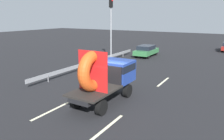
{
  "coord_description": "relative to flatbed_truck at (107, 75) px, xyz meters",
  "views": [
    {
      "loc": [
        6.99,
        -10.46,
        5.1
      ],
      "look_at": [
        0.26,
        0.85,
        1.8
      ],
      "focal_mm": 34.77,
      "sensor_mm": 36.0,
      "label": 1
    }
  ],
  "objects": [
    {
      "name": "lane_dash_left_near",
      "position": [
        -1.81,
        -2.9,
        -1.6
      ],
      "size": [
        0.16,
        2.95,
        0.01
      ],
      "primitive_type": "cube",
      "rotation": [
        0.0,
        0.0,
        1.57
      ],
      "color": "beige",
      "rests_on": "ground_plane"
    },
    {
      "name": "lane_dash_right_far",
      "position": [
        1.81,
        5.47,
        -1.6
      ],
      "size": [
        0.16,
        2.69,
        0.01
      ],
      "primitive_type": "cube",
      "rotation": [
        0.0,
        0.0,
        1.57
      ],
      "color": "beige",
      "rests_on": "ground_plane"
    },
    {
      "name": "guardrail",
      "position": [
        -6.04,
        7.12,
        -1.08
      ],
      "size": [
        0.1,
        16.86,
        0.71
      ],
      "color": "gray",
      "rests_on": "ground_plane"
    },
    {
      "name": "traffic_light",
      "position": [
        -5.97,
        10.36,
        2.79
      ],
      "size": [
        0.42,
        0.36,
        6.88
      ],
      "color": "gray",
      "rests_on": "ground_plane"
    },
    {
      "name": "lane_dash_right_near",
      "position": [
        1.81,
        -2.94,
        -1.6
      ],
      "size": [
        0.16,
        2.89,
        0.01
      ],
      "primitive_type": "cube",
      "rotation": [
        0.0,
        0.0,
        1.57
      ],
      "color": "beige",
      "rests_on": "ground_plane"
    },
    {
      "name": "flatbed_truck",
      "position": [
        0.0,
        0.0,
        0.0
      ],
      "size": [
        2.02,
        4.85,
        3.3
      ],
      "color": "black",
      "rests_on": "ground_plane"
    },
    {
      "name": "lane_dash_left_far",
      "position": [
        -1.81,
        6.03,
        -1.6
      ],
      "size": [
        0.16,
        2.47,
        0.01
      ],
      "primitive_type": "cube",
      "rotation": [
        0.0,
        0.0,
        1.57
      ],
      "color": "beige",
      "rests_on": "ground_plane"
    },
    {
      "name": "distant_sedan",
      "position": [
        -3.62,
        15.27,
        -0.85
      ],
      "size": [
        1.86,
        4.34,
        1.42
      ],
      "color": "black",
      "rests_on": "ground_plane"
    },
    {
      "name": "ground_plane",
      "position": [
        -0.26,
        -0.3,
        -1.61
      ],
      "size": [
        120.0,
        120.0,
        0.0
      ],
      "primitive_type": "plane",
      "color": "black"
    }
  ]
}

